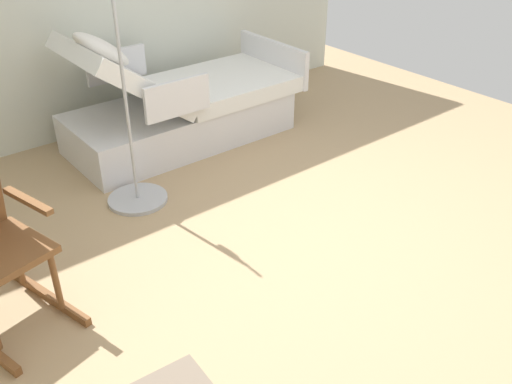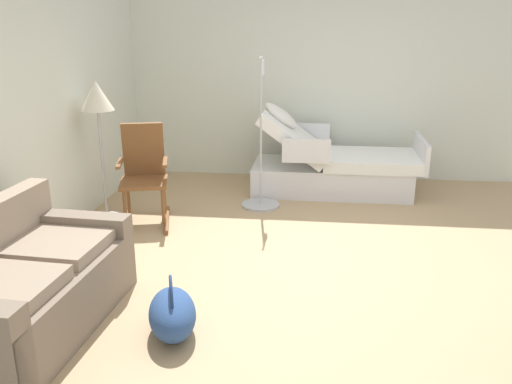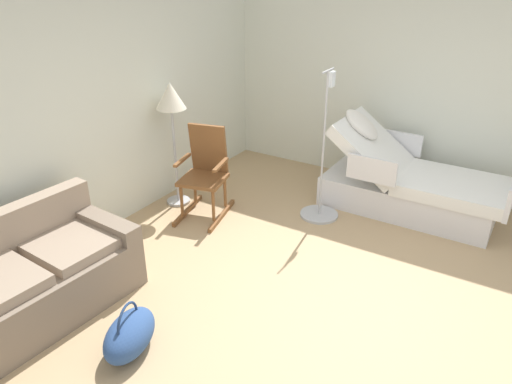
% 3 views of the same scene
% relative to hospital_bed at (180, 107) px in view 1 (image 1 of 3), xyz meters
% --- Properties ---
extents(ground_plane, '(6.54, 6.54, 0.00)m').
position_rel_hospital_bed_xyz_m(ground_plane, '(-1.94, 0.17, -0.31)').
color(ground_plane, tan).
extents(hospital_bed, '(1.05, 2.07, 1.15)m').
position_rel_hospital_bed_xyz_m(hospital_bed, '(0.00, 0.00, 0.00)').
color(hospital_bed, silver).
rests_on(hospital_bed, ground).
extents(iv_pole, '(0.44, 0.44, 1.69)m').
position_rel_hospital_bed_xyz_m(iv_pole, '(-0.67, 0.83, -0.07)').
color(iv_pole, '#B2B5BA').
rests_on(iv_pole, ground).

